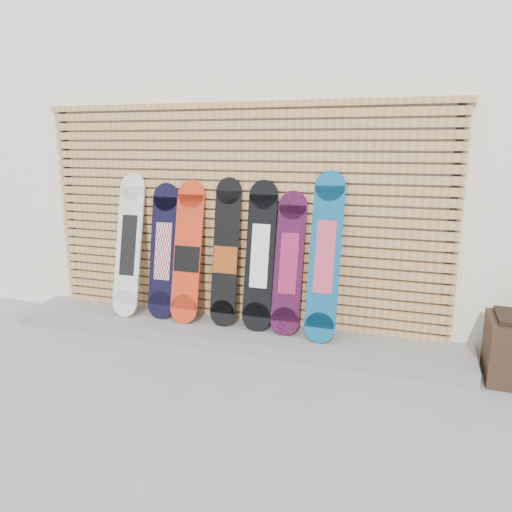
% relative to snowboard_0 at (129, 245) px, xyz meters
% --- Properties ---
extents(ground, '(80.00, 80.00, 0.00)m').
position_rel_snowboard_0_xyz_m(ground, '(1.29, -0.77, -0.86)').
color(ground, gray).
rests_on(ground, ground).
extents(building, '(12.00, 5.00, 3.60)m').
position_rel_snowboard_0_xyz_m(building, '(1.79, 2.73, 0.94)').
color(building, white).
rests_on(building, ground).
extents(concrete_step, '(4.60, 0.70, 0.12)m').
position_rel_snowboard_0_xyz_m(concrete_step, '(1.14, -0.09, -0.80)').
color(concrete_step, slate).
rests_on(concrete_step, ground).
extents(slat_wall, '(4.26, 0.08, 2.29)m').
position_rel_snowboard_0_xyz_m(slat_wall, '(1.14, 0.21, 0.35)').
color(slat_wall, '#B4834B').
rests_on(slat_wall, ground).
extents(snowboard_0, '(0.29, 0.36, 1.48)m').
position_rel_snowboard_0_xyz_m(snowboard_0, '(0.00, 0.00, 0.00)').
color(snowboard_0, silver).
rests_on(snowboard_0, concrete_step).
extents(snowboard_1, '(0.29, 0.29, 1.39)m').
position_rel_snowboard_0_xyz_m(snowboard_1, '(0.39, 0.04, -0.04)').
color(snowboard_1, black).
rests_on(snowboard_1, concrete_step).
extents(snowboard_2, '(0.30, 0.33, 1.43)m').
position_rel_snowboard_0_xyz_m(snowboard_2, '(0.68, 0.01, -0.04)').
color(snowboard_2, red).
rests_on(snowboard_2, concrete_step).
extents(snowboard_3, '(0.27, 0.28, 1.46)m').
position_rel_snowboard_0_xyz_m(snowboard_3, '(1.08, 0.04, -0.02)').
color(snowboard_3, black).
rests_on(snowboard_3, concrete_step).
extents(snowboard_4, '(0.29, 0.30, 1.45)m').
position_rel_snowboard_0_xyz_m(snowboard_4, '(1.44, 0.03, -0.02)').
color(snowboard_4, black).
rests_on(snowboard_4, concrete_step).
extents(snowboard_5, '(0.28, 0.32, 1.35)m').
position_rel_snowboard_0_xyz_m(snowboard_5, '(1.74, 0.02, -0.06)').
color(snowboard_5, black).
rests_on(snowboard_5, concrete_step).
extents(snowboard_6, '(0.29, 0.40, 1.55)m').
position_rel_snowboard_0_xyz_m(snowboard_6, '(2.09, -0.02, 0.03)').
color(snowboard_6, '#0D507E').
rests_on(snowboard_6, concrete_step).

